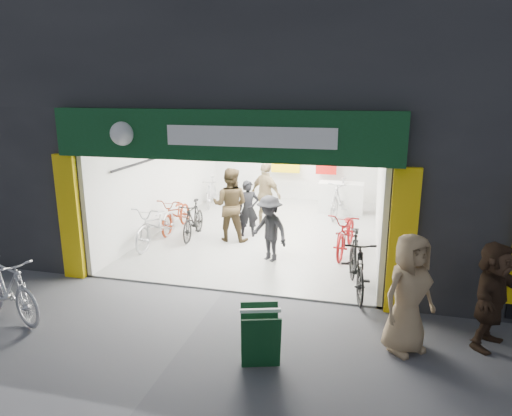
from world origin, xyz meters
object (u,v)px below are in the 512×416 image
at_px(parked_bike, 8,287).
at_px(pedestrian_near, 409,294).
at_px(bike_right_front, 356,264).
at_px(sandwich_board, 260,336).
at_px(bike_left_front, 156,225).

bearing_deg(parked_bike, pedestrian_near, -62.80).
relative_size(bike_right_front, sandwich_board, 2.35).
height_order(bike_right_front, sandwich_board, bike_right_front).
bearing_deg(pedestrian_near, parked_bike, 144.30).
distance_m(bike_left_front, sandwich_board, 5.84).
distance_m(parked_bike, pedestrian_near, 6.56).
height_order(parked_bike, sandwich_board, parked_bike).
xyz_separation_m(parked_bike, pedestrian_near, (6.52, 0.62, 0.34)).
distance_m(bike_right_front, pedestrian_near, 2.07).
distance_m(bike_left_front, pedestrian_near, 6.81).
relative_size(bike_right_front, pedestrian_near, 1.08).
bearing_deg(sandwich_board, parked_bike, 158.91).
relative_size(bike_left_front, parked_bike, 1.07).
bearing_deg(parked_bike, bike_left_front, 11.96).
height_order(pedestrian_near, sandwich_board, pedestrian_near).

